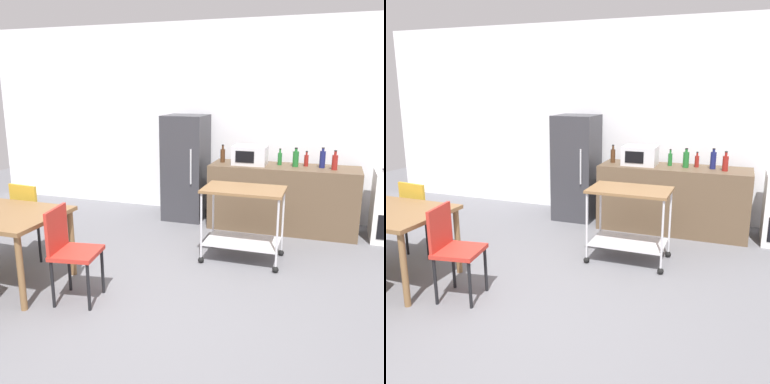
% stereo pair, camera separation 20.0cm
% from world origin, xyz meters
% --- Properties ---
extents(ground_plane, '(12.00, 12.00, 0.00)m').
position_xyz_m(ground_plane, '(0.00, 0.00, 0.00)').
color(ground_plane, slate).
extents(back_wall, '(8.40, 0.12, 2.90)m').
position_xyz_m(back_wall, '(0.00, 3.20, 1.45)').
color(back_wall, white).
rests_on(back_wall, ground_plane).
extents(kitchen_counter, '(2.00, 0.64, 0.90)m').
position_xyz_m(kitchen_counter, '(0.90, 2.60, 0.45)').
color(kitchen_counter, brown).
rests_on(kitchen_counter, ground_plane).
extents(chair_mustard, '(0.44, 0.44, 0.89)m').
position_xyz_m(chair_mustard, '(-1.72, 0.68, 0.52)').
color(chair_mustard, gold).
rests_on(chair_mustard, ground_plane).
extents(chair_red, '(0.46, 0.46, 0.89)m').
position_xyz_m(chair_red, '(-0.71, -0.08, 0.52)').
color(chair_red, '#B72D23').
rests_on(chair_red, ground_plane).
extents(refrigerator, '(0.60, 0.63, 1.55)m').
position_xyz_m(refrigerator, '(-0.55, 2.70, 0.78)').
color(refrigerator, '#333338').
rests_on(refrigerator, ground_plane).
extents(kitchen_cart, '(0.91, 0.57, 0.85)m').
position_xyz_m(kitchen_cart, '(0.60, 1.36, 0.57)').
color(kitchen_cart, brown).
rests_on(kitchen_cart, ground_plane).
extents(bottle_vinegar, '(0.07, 0.07, 0.25)m').
position_xyz_m(bottle_vinegar, '(0.03, 2.63, 1.00)').
color(bottle_vinegar, '#4C2D19').
rests_on(bottle_vinegar, kitchen_counter).
extents(microwave, '(0.46, 0.35, 0.26)m').
position_xyz_m(microwave, '(0.43, 2.57, 1.03)').
color(microwave, silver).
rests_on(microwave, kitchen_counter).
extents(bottle_sesame_oil, '(0.06, 0.06, 0.23)m').
position_xyz_m(bottle_sesame_oil, '(0.83, 2.67, 0.99)').
color(bottle_sesame_oil, '#1E6628').
rests_on(bottle_sesame_oil, kitchen_counter).
extents(bottle_hot_sauce, '(0.08, 0.08, 0.26)m').
position_xyz_m(bottle_hot_sauce, '(1.05, 2.60, 1.01)').
color(bottle_hot_sauce, '#1E6628').
rests_on(bottle_hot_sauce, kitchen_counter).
extents(bottle_sparkling_water, '(0.06, 0.06, 0.21)m').
position_xyz_m(bottle_sparkling_water, '(1.18, 2.68, 0.98)').
color(bottle_sparkling_water, maroon).
rests_on(bottle_sparkling_water, kitchen_counter).
extents(bottle_soda, '(0.08, 0.08, 0.27)m').
position_xyz_m(bottle_soda, '(1.39, 2.63, 1.02)').
color(bottle_soda, navy).
rests_on(bottle_soda, kitchen_counter).
extents(bottle_wine, '(0.07, 0.07, 0.25)m').
position_xyz_m(bottle_wine, '(1.55, 2.53, 1.00)').
color(bottle_wine, maroon).
rests_on(bottle_wine, kitchen_counter).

